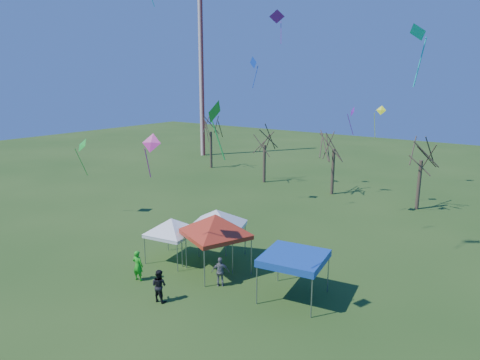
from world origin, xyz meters
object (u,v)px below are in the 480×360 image
object	(u,v)px
tree_0	(211,119)
tent_white_mid	(216,213)
tree_3	(423,142)
tent_red	(215,218)
person_grey	(220,272)
tent_blue	(294,258)
tree_1	(265,131)
person_green	(138,266)
person_dark	(159,286)
tree_2	(335,133)
tent_white_west	(171,221)
radio_mast	(201,72)

from	to	relation	value
tree_0	tent_white_mid	distance (m)	30.05
tree_3	tent_red	distance (m)	21.78
tree_3	person_grey	size ratio (longest dim) A/B	4.59
tent_blue	tree_1	bearing A→B (deg)	126.15
person_green	person_dark	xyz separation A→B (m)	(2.78, -0.97, -0.03)
tree_1	tree_2	distance (m)	8.42
tree_0	tree_3	size ratio (longest dim) A/B	1.07
tree_2	tent_blue	bearing A→B (deg)	-71.14
tree_3	tent_blue	xyz separation A→B (m)	(-1.19, -20.76, -3.79)
tent_white_west	person_green	size ratio (longest dim) A/B	2.02
tree_0	tent_white_mid	bearing A→B (deg)	-49.64
tree_2	tent_red	bearing A→B (deg)	-85.30
tree_0	person_grey	world-z (taller)	tree_0
radio_mast	tent_white_west	xyz separation A→B (m)	(24.12, -30.99, -9.83)
tent_blue	radio_mast	bearing A→B (deg)	136.92
tree_2	tree_3	size ratio (longest dim) A/B	1.03
tent_red	tree_2	bearing A→B (deg)	94.70
tent_blue	person_dark	bearing A→B (deg)	-141.35
tree_2	person_dark	xyz separation A→B (m)	(1.64, -25.54, -5.40)
radio_mast	person_green	bearing A→B (deg)	-54.39
tree_1	tree_2	xyz separation A→B (m)	(8.40, -0.27, 0.50)
person_grey	tree_2	bearing A→B (deg)	-116.72
tent_red	person_grey	world-z (taller)	tent_red
tree_1	tent_red	world-z (taller)	tree_1
tent_blue	tree_2	bearing A→B (deg)	108.86
tent_white_west	person_grey	distance (m)	5.14
tent_white_mid	person_grey	world-z (taller)	tent_white_mid
tree_1	tent_red	xyz separation A→B (m)	(10.12, -21.16, -2.42)
tent_red	tent_blue	bearing A→B (deg)	-2.12
radio_mast	tree_2	bearing A→B (deg)	-20.57
tree_2	person_green	size ratio (longest dim) A/B	4.46
radio_mast	tent_blue	distance (m)	46.11
person_grey	tree_0	bearing A→B (deg)	-84.31
tree_0	tree_2	size ratio (longest dim) A/B	1.03
person_green	tree_0	bearing A→B (deg)	-69.90
radio_mast	tree_3	world-z (taller)	radio_mast
person_grey	person_dark	bearing A→B (deg)	29.36
tree_3	tent_red	size ratio (longest dim) A/B	1.80
radio_mast	person_green	distance (m)	43.63
tree_3	tent_blue	distance (m)	21.13
person_grey	tent_red	bearing A→B (deg)	-78.64
tent_white_mid	person_dark	bearing A→B (deg)	-82.40
person_green	tree_2	bearing A→B (deg)	-104.72
person_dark	tent_white_west	bearing A→B (deg)	-60.11
person_dark	radio_mast	bearing A→B (deg)	-59.44
person_green	radio_mast	bearing A→B (deg)	-66.45
tent_blue	person_green	size ratio (longest dim) A/B	1.97
tree_3	tree_2	bearing A→B (deg)	177.73
tree_0	tent_red	distance (m)	31.44
tent_red	person_grey	distance (m)	3.24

